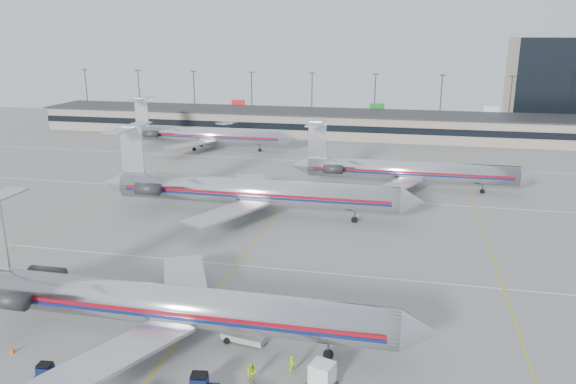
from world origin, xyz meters
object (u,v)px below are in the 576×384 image
(uld_container, at_px, (322,376))
(belt_loader, at_px, (245,336))
(jet_foreground, at_px, (165,304))
(jet_second_row, at_px, (249,191))

(uld_container, bearing_deg, belt_loader, 164.23)
(jet_foreground, xyz_separation_m, uld_container, (14.71, -4.19, -2.37))
(uld_container, bearing_deg, jet_second_row, 131.31)
(jet_second_row, xyz_separation_m, uld_container, (17.33, -39.74, -2.66))
(jet_foreground, distance_m, jet_second_row, 35.65)
(jet_second_row, relative_size, uld_container, 20.02)
(uld_container, bearing_deg, jet_foreground, -178.16)
(jet_foreground, distance_m, uld_container, 15.48)
(jet_second_row, height_order, belt_loader, jet_second_row)
(jet_second_row, relative_size, belt_loader, 10.27)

